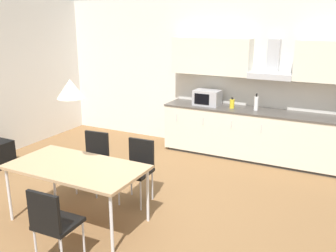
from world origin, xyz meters
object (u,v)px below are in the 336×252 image
Objects in this scene: pendant_lamp at (70,89)px; microwave at (207,98)px; chair_near_right at (52,220)px; bottle_yellow at (232,104)px; bottle_white at (256,103)px; dining_table at (76,169)px; chair_far_left at (94,156)px; chair_far_right at (138,165)px.

microwave is at bearing 81.90° from pendant_lamp.
microwave is at bearing 88.95° from chair_near_right.
microwave is at bearing 175.85° from bottle_yellow.
bottle_white reaches higher than dining_table.
chair_far_left is at bearing 115.01° from pendant_lamp.
bottle_yellow is 0.62× the size of pendant_lamp.
bottle_yellow reaches higher than chair_far_right.
pendant_lamp is at bearing -106.81° from bottle_yellow.
dining_table is 1.92× the size of chair_near_right.
dining_table is at bearing -114.35° from chair_far_right.
microwave is 0.55× the size of chair_near_right.
pendant_lamp is (-0.00, 0.00, 0.99)m from dining_table.
bottle_yellow reaches higher than dining_table.
pendant_lamp is (-0.95, -3.14, 0.71)m from bottle_yellow.
dining_table is 1.92× the size of chair_far_left.
bottle_yellow is at bearing -4.15° from microwave.
chair_near_right is at bearing -65.31° from pendant_lamp.
chair_far_right is at bearing -112.97° from bottle_white.
chair_far_right is 1.00× the size of chair_near_right.
bottle_white is 3.48m from dining_table.
microwave is 2.43× the size of bottle_yellow.
microwave reaches higher than chair_near_right.
chair_near_right is at bearing -89.79° from chair_far_right.
chair_far_left is (-0.76, 1.65, 0.00)m from chair_near_right.
bottle_yellow reaches higher than chair_near_right.
microwave is 1.61× the size of bottle_white.
microwave is 4.04m from chair_near_right.
pendant_lamp reaches higher than microwave.
chair_far_right is at bearing 65.65° from dining_table.
chair_near_right is 1.47m from pendant_lamp.
pendant_lamp is at bearing -98.10° from microwave.
chair_far_right is at bearing 90.21° from chair_near_right.
bottle_yellow is 0.43m from bottle_white.
bottle_white is at bearing 66.67° from dining_table.
chair_far_right is (-0.08, -2.35, -0.51)m from microwave.
bottle_yellow is 3.29m from dining_table.
pendant_lamp is (-1.37, -3.18, 0.66)m from bottle_white.
chair_near_right is (-0.57, -3.97, -0.45)m from bottle_yellow.
chair_near_right is at bearing -103.92° from bottle_white.
dining_table is at bearing -113.33° from bottle_white.
chair_far_right is at bearing 65.65° from pendant_lamp.
chair_near_right is at bearing -98.18° from bottle_yellow.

